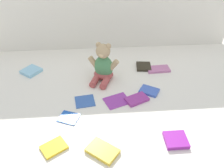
% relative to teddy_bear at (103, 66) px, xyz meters
% --- Properties ---
extents(ground_plane, '(3.20, 3.20, 0.00)m').
position_rel_teddy_bear_xyz_m(ground_plane, '(0.05, -0.10, -0.08)').
color(ground_plane, silver).
extents(backdrop_drape, '(1.71, 0.03, 0.61)m').
position_rel_teddy_bear_xyz_m(backdrop_drape, '(0.05, 0.39, 0.22)').
color(backdrop_drape, white).
rests_on(backdrop_drape, ground_plane).
extents(teddy_bear, '(0.19, 0.19, 0.23)m').
position_rel_teddy_bear_xyz_m(teddy_bear, '(0.00, 0.00, 0.00)').
color(teddy_bear, '#4C8C59').
rests_on(teddy_bear, ground_plane).
extents(book_case_0, '(0.14, 0.14, 0.02)m').
position_rel_teddy_bear_xyz_m(book_case_0, '(-0.44, 0.09, -0.07)').
color(book_case_0, '#86C1E2').
rests_on(book_case_0, ground_plane).
extents(book_case_1, '(0.11, 0.11, 0.01)m').
position_rel_teddy_bear_xyz_m(book_case_1, '(-0.11, -0.21, -0.08)').
color(book_case_1, '#335BAC').
rests_on(book_case_1, ground_plane).
extents(book_case_2, '(0.11, 0.11, 0.01)m').
position_rel_teddy_bear_xyz_m(book_case_2, '(-0.18, -0.32, -0.08)').
color(book_case_2, blue).
rests_on(book_case_2, ground_plane).
extents(book_case_3, '(0.14, 0.08, 0.01)m').
position_rel_teddy_bear_xyz_m(book_case_3, '(0.35, 0.06, -0.08)').
color(book_case_3, '#B5679B').
rests_on(book_case_3, ground_plane).
extents(book_case_4, '(0.15, 0.14, 0.02)m').
position_rel_teddy_bear_xyz_m(book_case_4, '(-0.03, -0.53, -0.07)').
color(book_case_4, yellow).
rests_on(book_case_4, ground_plane).
extents(book_case_5, '(0.10, 0.09, 0.02)m').
position_rel_teddy_bear_xyz_m(book_case_5, '(0.29, -0.50, -0.07)').
color(book_case_5, purple).
rests_on(book_case_5, ground_plane).
extents(book_case_6, '(0.15, 0.14, 0.01)m').
position_rel_teddy_bear_xyz_m(book_case_6, '(0.06, -0.22, -0.08)').
color(book_case_6, purple).
rests_on(book_case_6, ground_plane).
extents(book_case_7, '(0.10, 0.11, 0.02)m').
position_rel_teddy_bear_xyz_m(book_case_7, '(0.26, 0.10, -0.08)').
color(book_case_7, '#2B251A').
rests_on(book_case_7, ground_plane).
extents(book_case_8, '(0.13, 0.11, 0.02)m').
position_rel_teddy_bear_xyz_m(book_case_8, '(0.16, -0.22, -0.08)').
color(book_case_8, '#91318D').
rests_on(book_case_8, ground_plane).
extents(book_case_9, '(0.12, 0.12, 0.01)m').
position_rel_teddy_bear_xyz_m(book_case_9, '(0.24, -0.15, -0.08)').
color(book_case_9, '#3C5DBF').
rests_on(book_case_9, ground_plane).
extents(book_case_11, '(0.13, 0.12, 0.01)m').
position_rel_teddy_bear_xyz_m(book_case_11, '(-0.23, -0.50, -0.08)').
color(book_case_11, yellow).
rests_on(book_case_11, ground_plane).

